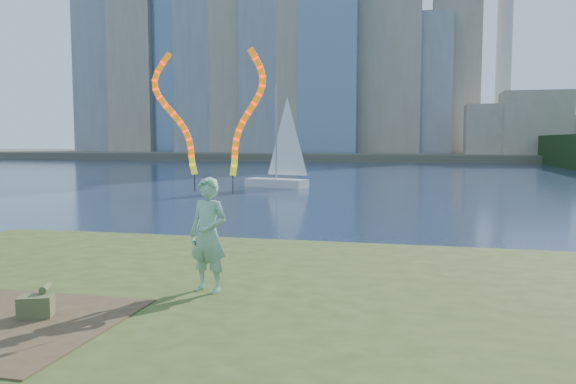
# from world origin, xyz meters

# --- Properties ---
(ground) EXTENTS (320.00, 320.00, 0.00)m
(ground) POSITION_xyz_m (0.00, 0.00, 0.00)
(ground) COLOR #1A2842
(ground) RESTS_ON ground
(grassy_knoll) EXTENTS (20.00, 18.00, 0.80)m
(grassy_knoll) POSITION_xyz_m (0.00, -2.30, 0.34)
(grassy_knoll) COLOR #384819
(grassy_knoll) RESTS_ON ground
(far_shore) EXTENTS (320.00, 40.00, 1.20)m
(far_shore) POSITION_xyz_m (0.00, 95.00, 0.60)
(far_shore) COLOR #4A4536
(far_shore) RESTS_ON ground
(woman_with_ribbons) EXTENTS (2.10, 0.68, 4.23)m
(woman_with_ribbons) POSITION_xyz_m (0.01, -0.96, 2.19)
(woman_with_ribbons) COLOR #257F50
(woman_with_ribbons) RESTS_ON grassy_knoll
(canvas_bag) EXTENTS (0.53, 0.59, 0.42)m
(canvas_bag) POSITION_xyz_m (-1.84, -2.84, 0.97)
(canvas_bag) COLOR #454E2A
(canvas_bag) RESTS_ON grassy_knoll
(sailboat) EXTENTS (4.75, 2.77, 7.22)m
(sailboat) POSITION_xyz_m (-6.26, 28.59, 1.24)
(sailboat) COLOR beige
(sailboat) RESTS_ON ground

